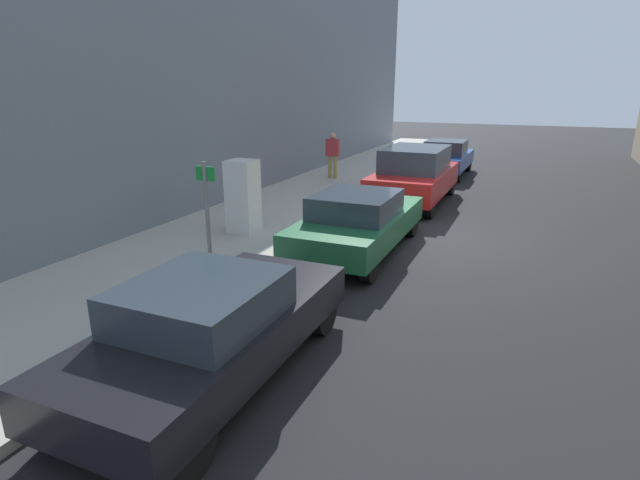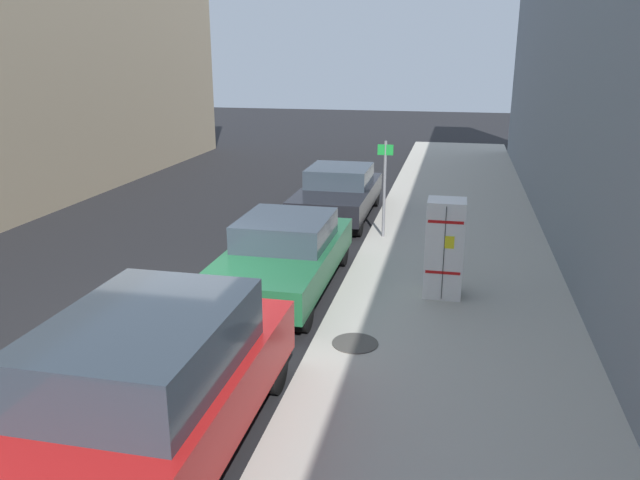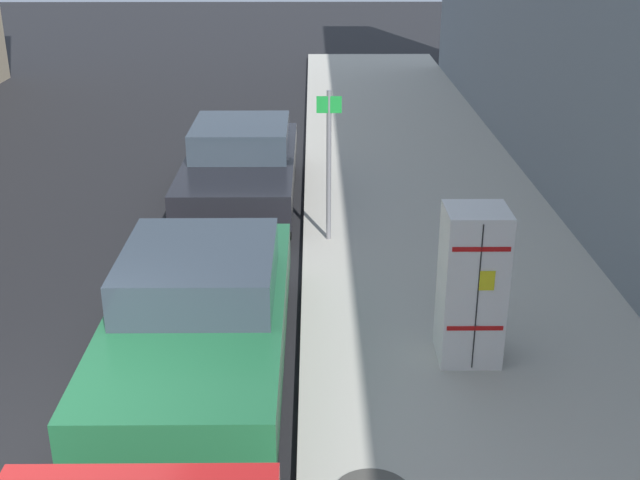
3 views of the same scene
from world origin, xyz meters
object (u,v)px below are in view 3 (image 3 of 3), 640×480
at_px(parked_sedan_dark, 241,163).
at_px(parked_sedan_green, 199,312).
at_px(discarded_refrigerator, 472,285).
at_px(street_sign_post, 329,158).

height_order(parked_sedan_dark, parked_sedan_green, same).
distance_m(parked_sedan_dark, parked_sedan_green, 5.52).
distance_m(discarded_refrigerator, parked_sedan_green, 2.98).
xyz_separation_m(parked_sedan_dark, parked_sedan_green, (0.00, 5.52, 0.00)).
bearing_deg(parked_sedan_green, street_sign_post, -113.16).
relative_size(street_sign_post, parked_sedan_green, 0.50).
relative_size(discarded_refrigerator, parked_sedan_green, 0.39).
bearing_deg(parked_sedan_dark, discarded_refrigerator, 118.26).
xyz_separation_m(discarded_refrigerator, street_sign_post, (1.49, -3.46, 0.40)).
height_order(discarded_refrigerator, street_sign_post, street_sign_post).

